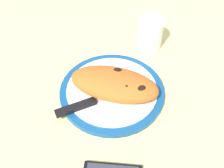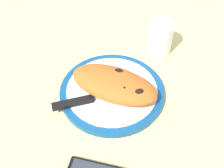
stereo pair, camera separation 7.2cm
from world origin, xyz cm
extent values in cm
cube|color=#E5D684|center=(0.00, 0.00, -1.50)|extent=(150.00, 150.00, 3.00)
cylinder|color=navy|center=(0.00, 0.00, 0.77)|extent=(28.65, 28.65, 1.53)
cylinder|color=white|center=(0.00, 0.00, 1.68)|extent=(24.84, 24.84, 0.30)
ellipsoid|color=#C16023|center=(-0.65, 0.54, 4.59)|extent=(25.05, 14.66, 5.51)
ellipsoid|color=black|center=(-3.92, 2.64, 6.73)|extent=(2.48, 2.29, 0.71)
ellipsoid|color=black|center=(-2.60, 3.31, 6.66)|extent=(1.99, 1.70, 0.59)
ellipsoid|color=black|center=(-7.66, 2.65, 6.39)|extent=(3.28, 2.92, 0.95)
ellipsoid|color=black|center=(-1.09, -2.06, 6.67)|extent=(3.61, 3.52, 0.98)
cube|color=silver|center=(-1.11, -5.59, 2.03)|extent=(11.14, 2.55, 0.40)
cube|color=silver|center=(6.37, -6.71, 2.03)|extent=(4.28, 2.77, 0.40)
cube|color=silver|center=(-1.67, 1.65, 2.03)|extent=(11.38, 7.98, 0.40)
cube|color=black|center=(8.18, 7.84, 2.43)|extent=(10.24, 7.46, 1.20)
cylinder|color=silver|center=(-9.04, -21.48, 5.08)|extent=(7.71, 7.71, 10.17)
cylinder|color=silver|center=(-9.04, -21.48, 3.32)|extent=(7.10, 7.10, 6.23)
camera|label=1|loc=(-6.62, 47.66, 57.52)|focal=43.37mm
camera|label=2|loc=(-13.65, 46.14, 57.52)|focal=43.37mm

